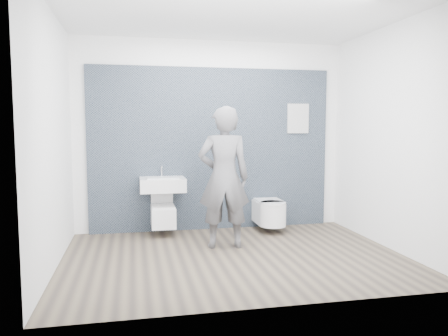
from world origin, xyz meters
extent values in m
plane|color=brown|center=(0.00, 0.00, 0.00)|extent=(4.00, 4.00, 0.00)
plane|color=white|center=(0.00, 1.50, 1.40)|extent=(4.00, 0.00, 4.00)
plane|color=white|center=(0.00, -1.50, 1.40)|extent=(4.00, 0.00, 4.00)
plane|color=white|center=(-2.00, 0.00, 1.40)|extent=(0.00, 3.00, 3.00)
plane|color=white|center=(2.00, 0.00, 1.40)|extent=(0.00, 3.00, 3.00)
plane|color=white|center=(0.00, 0.00, 2.80)|extent=(4.00, 4.00, 0.00)
cube|color=black|center=(0.00, 1.47, 0.00)|extent=(3.60, 0.06, 2.40)
cube|color=white|center=(-0.76, 1.20, 0.72)|extent=(0.63, 0.47, 0.19)
cube|color=silver|center=(-0.76, 1.18, 0.82)|extent=(0.44, 0.31, 0.03)
cylinder|color=silver|center=(-0.76, 1.38, 0.90)|extent=(0.02, 0.02, 0.16)
cylinder|color=silver|center=(-0.76, 1.33, 0.97)|extent=(0.02, 0.10, 0.02)
cylinder|color=silver|center=(-0.76, 1.42, 0.57)|extent=(0.04, 0.04, 0.13)
cube|color=white|center=(-0.76, 1.20, 0.27)|extent=(0.33, 0.48, 0.28)
cylinder|color=silver|center=(-0.76, 1.16, 0.39)|extent=(0.24, 0.24, 0.03)
cube|color=white|center=(-0.76, 1.16, 0.42)|extent=(0.32, 0.39, 0.02)
cube|color=white|center=(-0.76, 1.35, 0.60)|extent=(0.32, 0.10, 0.35)
cube|color=silver|center=(-0.76, 1.41, 0.17)|extent=(0.09, 0.06, 0.08)
cube|color=white|center=(0.80, 1.22, 0.27)|extent=(0.38, 0.45, 0.32)
cylinder|color=white|center=(0.80, 0.99, 0.27)|extent=(0.38, 0.38, 0.32)
cube|color=white|center=(0.80, 1.18, 0.44)|extent=(0.36, 0.43, 0.03)
cylinder|color=white|center=(0.80, 0.97, 0.44)|extent=(0.36, 0.36, 0.03)
cube|color=silver|center=(0.80, 1.41, 0.15)|extent=(0.11, 0.06, 0.08)
cube|color=white|center=(1.33, 1.43, 0.00)|extent=(0.34, 0.03, 0.45)
imported|color=slate|center=(-0.04, 0.42, 0.90)|extent=(0.69, 0.49, 1.79)
camera|label=1|loc=(-1.15, -4.93, 1.54)|focal=35.00mm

